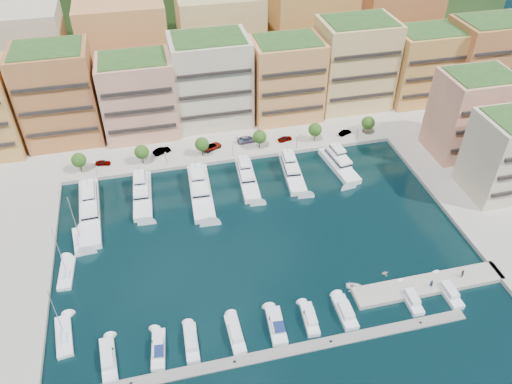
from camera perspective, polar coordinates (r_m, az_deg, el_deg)
ground at (r=113.61m, az=0.48°, el=-5.13°), size 400.00×400.00×0.00m
north_quay at (r=162.99m, az=-4.77°, el=9.82°), size 220.00×64.00×2.00m
hillside at (r=205.95m, az=-7.09°, el=16.12°), size 240.00×40.00×58.00m
south_pontoon at (r=94.60m, az=3.16°, el=-17.83°), size 72.00×2.20×0.35m
finger_pier at (r=109.52m, az=19.07°, el=-10.13°), size 32.00×5.00×2.00m
apartment_1 at (r=148.25m, az=-21.67°, el=10.26°), size 20.00×16.50×26.80m
apartment_2 at (r=145.41m, az=-13.33°, el=10.57°), size 20.00×15.50×22.80m
apartment_3 at (r=147.55m, az=-5.18°, el=12.57°), size 22.00×16.50×25.80m
apartment_4 at (r=150.49m, az=3.47°, el=12.79°), size 20.00×15.50×23.80m
apartment_5 at (r=158.76m, az=11.17°, el=14.18°), size 22.00×16.50×26.80m
apartment_6 at (r=167.77m, az=18.48°, el=13.55°), size 20.00×15.50×22.80m
apartment_7 at (r=176.78m, az=24.64°, el=13.67°), size 22.00×16.50×24.80m
apartment_east_a at (r=144.80m, az=23.29°, el=8.20°), size 18.00×14.50×22.80m
apartment_east_b at (r=133.64m, az=27.14°, el=3.80°), size 18.00×14.50×20.80m
backblock_0 at (r=169.33m, az=-25.02°, el=13.52°), size 26.00×18.00×30.00m
backblock_1 at (r=165.70m, az=-14.67°, el=15.38°), size 26.00×18.00×30.00m
backblock_2 at (r=167.46m, az=-4.03°, el=16.77°), size 26.00×18.00×30.00m
backblock_3 at (r=174.44m, az=6.19°, el=17.57°), size 26.00×18.00×30.00m
backblock_4 at (r=186.05m, az=15.43°, el=17.85°), size 26.00×18.00×30.00m
tree_0 at (r=136.47m, az=-19.60°, el=3.46°), size 3.80×3.80×5.65m
tree_1 at (r=135.03m, az=-12.93°, el=4.48°), size 3.80×3.80×5.65m
tree_2 at (r=135.47m, az=-6.20°, el=5.45°), size 3.80×3.80×5.65m
tree_3 at (r=137.78m, az=0.42°, el=6.33°), size 3.80×3.80×5.65m
tree_4 at (r=141.87m, az=6.76°, el=7.09°), size 3.80×3.80×5.65m
tree_5 at (r=147.59m, az=12.70°, el=7.73°), size 3.80×3.80×5.65m
lamppost_0 at (r=134.54m, az=-17.89°, el=2.85°), size 0.30×0.30×4.20m
lamppost_1 at (r=133.57m, az=-10.27°, el=3.99°), size 0.30×0.30×4.20m
lamppost_2 at (r=135.01m, az=-2.66°, el=5.06°), size 0.30×0.30×4.20m
lamppost_3 at (r=138.79m, az=4.68°, el=6.01°), size 0.30×0.30×4.20m
lamppost_4 at (r=144.73m, az=11.55°, el=6.80°), size 0.30×0.30×4.20m
yacht_0 at (r=125.55m, az=-18.50°, el=-1.76°), size 5.65×24.86×7.30m
yacht_1 at (r=126.81m, az=-12.87°, el=-0.12°), size 5.22×18.18×7.30m
yacht_2 at (r=125.62m, az=-6.40°, el=0.39°), size 6.05×21.98×7.30m
yacht_3 at (r=128.70m, az=-1.04°, el=1.74°), size 5.15×17.52×7.30m
yacht_4 at (r=131.28m, az=4.11°, el=2.42°), size 5.80×17.62×7.30m
yacht_5 at (r=135.48m, az=9.39°, el=3.31°), size 6.38×16.85×7.30m
cruiser_0 at (r=96.63m, az=-16.51°, el=-17.89°), size 3.26×9.19×2.55m
cruiser_1 at (r=95.73m, az=-11.09°, el=-17.26°), size 3.21×8.56×2.66m
cruiser_2 at (r=95.63m, az=-7.39°, el=-16.73°), size 2.61×8.27×2.55m
cruiser_3 at (r=96.04m, az=-2.38°, el=-15.93°), size 2.65×8.66×2.55m
cruiser_4 at (r=97.07m, az=2.35°, el=-15.05°), size 3.43×8.51×2.66m
cruiser_5 at (r=98.47m, az=6.18°, el=-14.25°), size 2.94×7.68×2.55m
cruiser_6 at (r=100.40m, az=10.14°, el=-13.37°), size 2.81×8.10×2.55m
cruiser_8 at (r=105.45m, az=17.26°, el=-11.60°), size 2.57×7.94×2.55m
cruiser_9 at (r=109.13m, az=21.08°, el=-10.57°), size 2.53×8.69×2.55m
sailboat_1 at (r=112.66m, az=-20.83°, el=-8.73°), size 3.33×9.10×13.20m
sailboat_0 at (r=102.30m, az=-21.08°, el=-15.18°), size 3.85×9.54×13.20m
sailboat_2 at (r=118.78m, az=-19.46°, el=-5.36°), size 3.79×9.22×13.20m
tender_1 at (r=108.92m, az=14.52°, el=-8.94°), size 1.54×1.35×0.79m
tender_0 at (r=105.05m, az=11.28°, el=-10.57°), size 4.56×3.98×0.79m
car_0 at (r=139.07m, az=-17.09°, el=3.23°), size 4.14×2.21×1.34m
car_1 at (r=139.70m, az=-10.72°, el=4.65°), size 5.22×3.45×1.63m
car_2 at (r=139.72m, az=-5.02°, el=5.22°), size 6.01×4.51×1.52m
car_3 at (r=142.01m, az=-1.01°, el=6.04°), size 6.03×2.74×1.71m
car_4 at (r=142.86m, az=3.34°, el=6.12°), size 4.35×2.39×1.40m
car_5 at (r=147.68m, az=10.13°, el=6.71°), size 4.26×2.84×1.33m
person_0 at (r=107.51m, az=19.41°, el=-9.84°), size 0.79×0.82×1.90m
person_1 at (r=111.62m, az=22.50°, el=-8.61°), size 1.16×1.13×1.89m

